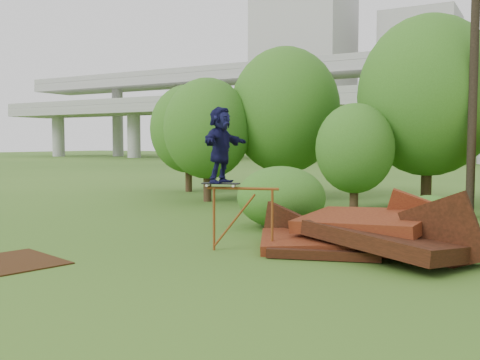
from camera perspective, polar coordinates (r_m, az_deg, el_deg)
The scene contains 16 objects.
ground at distance 11.27m, azimuth -1.48°, elevation -8.91°, with size 240.00×240.00×0.00m, color #2D5116.
scrap_pile at distance 12.51m, azimuth 13.12°, elevation -5.71°, with size 5.66×3.50×1.93m.
grind_rail at distance 12.34m, azimuth 0.30°, elevation -2.96°, with size 1.62×0.57×1.50m.
skateboard at distance 12.40m, azimuth -2.06°, elevation -0.38°, with size 0.91×0.49×0.09m.
skater at distance 12.37m, azimuth -2.07°, elevation 3.77°, with size 1.64×0.52×1.76m, color #101139.
flat_plate at distance 12.37m, azimuth -22.77°, elevation -7.98°, with size 2.15×1.53×0.03m, color #331C0B.
tree_0 at distance 22.88m, azimuth -3.52°, elevation 5.49°, with size 3.74×3.74×5.27m.
tree_1 at distance 23.79m, azimuth 4.82°, elevation 7.39°, with size 4.82×4.82×6.71m.
tree_2 at distance 19.36m, azimuth 12.13°, elevation 3.30°, with size 2.78×2.78×3.91m.
tree_3 at distance 21.58m, azimuth 19.45°, elevation 8.45°, with size 5.27×5.27×7.31m.
tree_6 at distance 27.58m, azimuth -5.53°, elevation 5.43°, with size 3.92×3.92×5.48m.
shrub_left at distance 15.79m, azimuth 4.39°, elevation -1.83°, with size 2.65×2.44×1.83m, color #284D14.
shrub_right at distance 14.16m, azimuth 19.62°, elevation -3.99°, with size 1.71×1.57×1.21m, color #284D14.
utility_pole at distance 19.42m, azimuth 23.66°, elevation 10.41°, with size 1.40×0.28×9.45m.
building_left at distance 114.16m, azimuth 6.85°, elevation 11.51°, with size 18.00×16.00×35.00m, color #9E9E99.
building_right at distance 114.08m, azimuth 18.63°, elevation 9.57°, with size 14.00×14.00×28.00m, color #9E9E99.
Camera 1 is at (5.65, -9.42, 2.52)m, focal length 40.00 mm.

